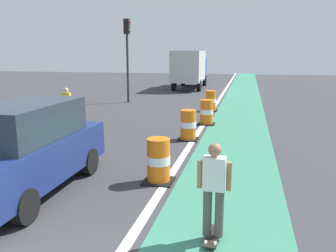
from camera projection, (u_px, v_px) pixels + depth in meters
The scene contains 11 objects.
bike_lane_strip at pixel (238, 126), 15.57m from camera, with size 2.50×80.00×0.01m, color #387F60.
lane_divider_stripe at pixel (203, 125), 15.89m from camera, with size 0.20×80.00×0.01m, color silver.
skateboarder_on_lane at pixel (214, 189), 5.97m from camera, with size 0.57×0.81×1.69m.
parked_suv_nearest at pixel (26, 148), 8.06m from camera, with size 1.95×4.61×2.04m.
traffic_barrel_front at pixel (158, 161), 8.78m from camera, with size 0.73×0.73×1.09m.
traffic_barrel_mid at pixel (188, 125), 13.06m from camera, with size 0.73×0.73×1.09m.
traffic_barrel_back at pixel (207, 112), 15.85m from camera, with size 0.73×0.73×1.09m.
traffic_barrel_far at pixel (211, 101), 19.52m from camera, with size 0.73×0.73×1.09m.
delivery_truck_down_block at pixel (190, 67), 31.43m from camera, with size 2.52×7.66×3.23m.
traffic_light_corner at pixel (127, 46), 22.20m from camera, with size 0.41×0.32×5.10m.
pedestrian_crossing at pixel (67, 105), 15.80m from camera, with size 0.34×0.20×1.61m.
Camera 1 is at (2.75, -3.55, 3.13)m, focal length 38.73 mm.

